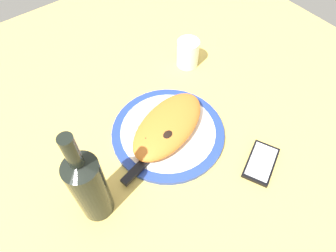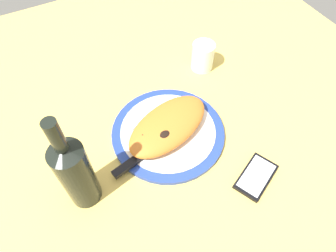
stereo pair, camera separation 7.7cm
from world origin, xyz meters
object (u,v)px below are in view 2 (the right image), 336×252
knife (141,156)px  water_glass (203,58)px  plate (168,132)px  fork (144,117)px  calzone (170,125)px  wine_bottle (75,172)px  smartphone (256,176)px

knife → water_glass: 37.69cm
plate → fork: bearing=-60.8°
calzone → wine_bottle: size_ratio=0.97×
water_glass → calzone: bearing=40.2°
wine_bottle → calzone: bearing=-166.2°
fork → wine_bottle: wine_bottle is taller
plate → smartphone: size_ratio=2.27×
plate → water_glass: bearing=-140.4°
plate → fork: (3.71, -6.65, 1.01)cm
calzone → water_glass: water_glass is taller
plate → calzone: bearing=-179.3°
smartphone → water_glass: water_glass is taller
smartphone → wine_bottle: 41.63cm
wine_bottle → knife: bearing=-171.8°
knife → smartphone: 28.12cm
calzone → knife: bearing=21.9°
fork → smartphone: fork is taller
plate → smartphone: plate is taller
smartphone → fork: bearing=-59.5°
plate → calzone: 3.20cm
knife → smartphone: size_ratio=1.83×
plate → water_glass: 27.84cm
plate → knife: 10.37cm
fork → wine_bottle: 26.26cm
calzone → wine_bottle: bearing=13.8°
smartphone → water_glass: (-8.62, -38.83, 3.15)cm
water_glass → wine_bottle: size_ratio=0.31×
plate → wine_bottle: size_ratio=1.05×
knife → smartphone: (-22.20, 17.20, -1.48)cm
knife → wine_bottle: wine_bottle is taller
water_glass → wine_bottle: 52.32cm
knife → wine_bottle: 17.79cm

